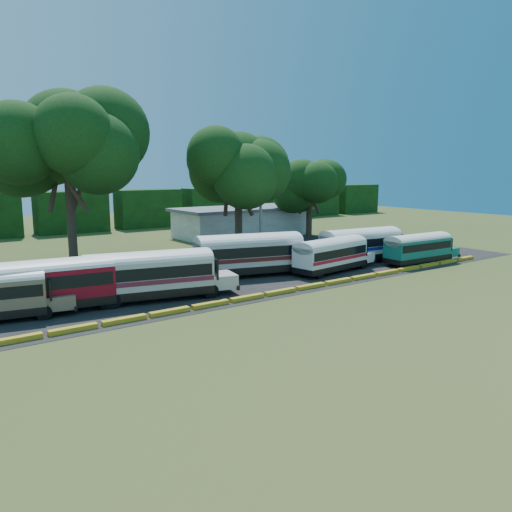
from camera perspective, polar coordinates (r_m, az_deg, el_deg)
ground at (r=35.34m, az=1.91°, el=-5.01°), size 160.00×160.00×0.00m
asphalt_strip at (r=45.64m, az=-6.37°, el=-1.68°), size 64.00×24.00×0.02m
curb at (r=36.08m, az=0.94°, el=-4.46°), size 53.70×0.45×0.30m
terminal_building at (r=69.39m, az=-1.56°, el=3.98°), size 19.00×9.00×4.00m
treeline_backdrop at (r=78.07m, az=-20.32°, el=4.73°), size 130.00×4.00×6.00m
bus_red at (r=34.35m, az=-22.82°, el=-2.81°), size 10.79×3.87×3.47m
bus_cream_west at (r=35.49m, az=-11.75°, el=-1.87°), size 10.96×4.87×3.50m
bus_cream_east at (r=42.86m, az=-0.55°, el=0.46°), size 11.53×5.49×3.68m
bus_white_red at (r=44.88m, az=8.69°, el=0.34°), size 9.66×3.58×3.10m
bus_white_blue at (r=50.30m, az=12.06°, el=1.44°), size 10.54×3.65×3.40m
bus_teal at (r=51.01m, az=18.17°, el=1.03°), size 9.10×2.64×2.96m
tree_west at (r=48.40m, az=-20.88°, el=12.60°), size 11.18×11.18×16.09m
tree_center at (r=53.91m, az=-2.05°, el=10.34°), size 9.47×9.47×13.10m
tree_east at (r=68.65m, az=6.16°, el=8.33°), size 7.83×7.83×10.30m
utility_pole at (r=52.26m, az=0.53°, el=4.70°), size 1.60×0.30×8.59m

